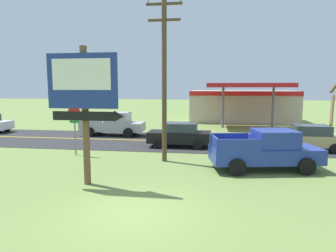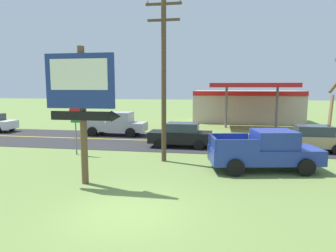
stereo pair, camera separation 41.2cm
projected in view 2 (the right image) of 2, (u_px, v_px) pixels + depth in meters
The scene contains 11 objects.
ground_plane at pixel (126, 212), 9.74m from camera, with size 180.00×180.00×0.00m, color olive.
road_asphalt at pixel (180, 141), 22.45m from camera, with size 140.00×8.00×0.02m, color #2B2B2D.
road_centre_line at pixel (180, 141), 22.44m from camera, with size 126.00×0.20×0.01m, color gold.
motel_sign at pixel (82, 94), 12.07m from camera, with size 3.12×0.54×5.64m.
stop_sign at pixel (75, 121), 17.85m from camera, with size 0.80×0.08×2.95m.
utility_pole at pixel (164, 75), 15.92m from camera, with size 1.88×0.26×8.76m.
gas_station at pixel (246, 105), 35.03m from camera, with size 12.00×11.50×4.40m.
pickup_blue_parked_on_lawn at pixel (265, 151), 14.58m from camera, with size 5.48×2.97×1.96m.
pickup_silver_on_road at pixel (116, 124), 25.24m from camera, with size 5.20×2.24×1.96m.
car_tan_mid_lane at pixel (311, 138), 18.92m from camera, with size 4.20×2.00×1.64m.
car_black_far_lane at pixel (181, 135), 20.32m from camera, with size 4.20×2.00×1.64m.
Camera 2 is at (2.95, -8.93, 4.01)m, focal length 32.26 mm.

